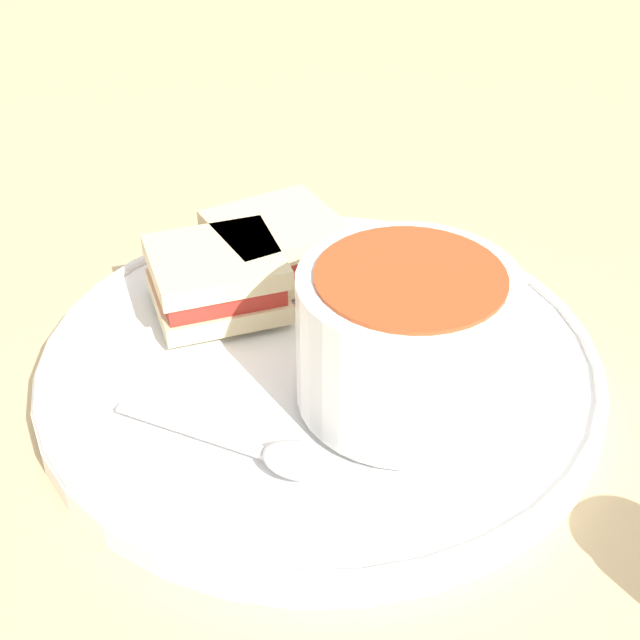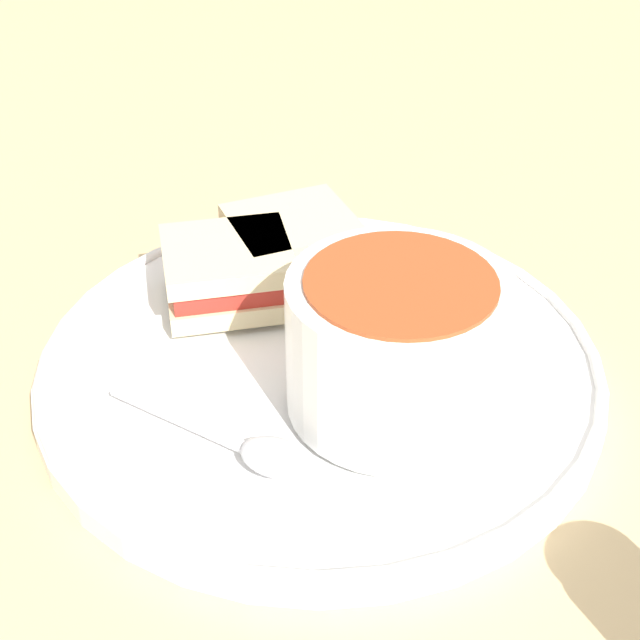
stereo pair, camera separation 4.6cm
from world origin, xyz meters
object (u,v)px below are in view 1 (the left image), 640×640
(soup_bowl, at_px, (406,337))
(sandwich_half_near, at_px, (284,244))
(spoon, at_px, (280,455))
(sandwich_half_far, at_px, (217,279))

(soup_bowl, bearing_deg, sandwich_half_near, 99.86)
(spoon, bearing_deg, sandwich_half_near, 115.52)
(soup_bowl, xyz_separation_m, spoon, (-0.07, -0.03, -0.03))
(spoon, distance_m, sandwich_half_far, 0.13)
(soup_bowl, distance_m, spoon, 0.08)
(spoon, height_order, sandwich_half_near, sandwich_half_near)
(sandwich_half_near, bearing_deg, sandwich_half_far, -152.10)
(soup_bowl, height_order, sandwich_half_far, soup_bowl)
(sandwich_half_near, height_order, sandwich_half_far, same)
(sandwich_half_near, distance_m, sandwich_half_far, 0.05)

